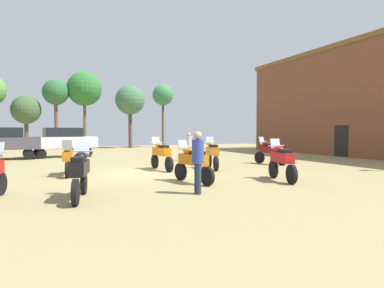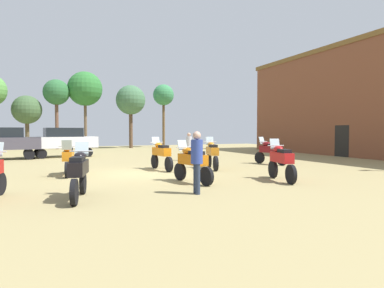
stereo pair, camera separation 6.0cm
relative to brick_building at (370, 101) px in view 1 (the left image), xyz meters
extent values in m
cube|color=#958657|center=(-18.00, -3.48, -4.00)|extent=(44.00, 52.00, 0.02)
cube|color=brown|center=(0.00, 0.00, -0.18)|extent=(6.00, 19.95, 7.66)
cube|color=brown|center=(0.00, 0.00, 3.82)|extent=(6.12, 20.35, 0.35)
cube|color=black|center=(-2.97, -0.20, -2.91)|extent=(0.08, 1.20, 2.20)
cylinder|color=black|center=(-10.87, -1.78, -3.68)|extent=(0.28, 0.64, 0.63)
cylinder|color=black|center=(-10.48, -3.21, -3.68)|extent=(0.28, 0.64, 0.63)
cube|color=maroon|center=(-10.68, -2.50, -3.18)|extent=(0.68, 1.31, 0.36)
ellipsoid|color=maroon|center=(-10.75, -2.22, -2.90)|extent=(0.44, 0.55, 0.24)
cube|color=black|center=(-10.62, -2.71, -2.94)|extent=(0.44, 0.62, 0.12)
cube|color=silver|center=(-10.84, -1.92, -2.72)|extent=(0.39, 0.24, 0.39)
cylinder|color=#B7B7BC|center=(-10.81, -2.01, -2.78)|extent=(0.61, 0.20, 0.04)
cylinder|color=black|center=(-20.61, -7.17, -3.67)|extent=(0.25, 0.66, 0.65)
cylinder|color=black|center=(-20.93, -8.63, -3.67)|extent=(0.25, 0.66, 0.65)
cube|color=black|center=(-20.77, -7.90, -3.16)|extent=(0.62, 1.32, 0.36)
ellipsoid|color=black|center=(-20.71, -7.62, -2.88)|extent=(0.41, 0.54, 0.24)
cube|color=black|center=(-20.82, -8.12, -2.92)|extent=(0.41, 0.61, 0.12)
cube|color=silver|center=(-20.64, -7.31, -2.70)|extent=(0.38, 0.23, 0.39)
cylinder|color=#B7B7BC|center=(-20.66, -7.40, -2.76)|extent=(0.61, 0.17, 0.04)
cylinder|color=black|center=(-13.69, -6.69, -3.66)|extent=(0.28, 0.67, 0.66)
cylinder|color=black|center=(-14.06, -8.15, -3.66)|extent=(0.28, 0.67, 0.66)
cube|color=#B11719|center=(-13.88, -7.42, -3.15)|extent=(0.66, 1.32, 0.36)
ellipsoid|color=#B11719|center=(-13.81, -7.14, -2.87)|extent=(0.43, 0.54, 0.24)
cube|color=black|center=(-13.93, -7.64, -2.91)|extent=(0.43, 0.62, 0.12)
cube|color=silver|center=(-13.73, -6.83, -2.69)|extent=(0.39, 0.24, 0.39)
cylinder|color=#B7B7BC|center=(-13.75, -6.93, -2.75)|extent=(0.61, 0.19, 0.04)
cylinder|color=black|center=(-22.76, -6.48, -3.67)|extent=(0.30, 0.65, 0.65)
cylinder|color=black|center=(-17.15, -5.84, -3.68)|extent=(0.26, 0.64, 0.63)
cylinder|color=black|center=(-16.80, -7.33, -3.68)|extent=(0.26, 0.64, 0.63)
cube|color=#C06610|center=(-16.98, -6.58, -3.18)|extent=(0.65, 1.34, 0.36)
ellipsoid|color=#C06610|center=(-17.05, -6.30, -2.90)|extent=(0.42, 0.54, 0.24)
cube|color=black|center=(-16.93, -6.81, -2.94)|extent=(0.42, 0.61, 0.12)
cube|color=silver|center=(-17.12, -5.98, -2.72)|extent=(0.39, 0.23, 0.39)
cylinder|color=#B7B7BC|center=(-17.10, -6.08, -2.78)|extent=(0.61, 0.18, 0.04)
cylinder|color=black|center=(-16.91, -1.84, -3.66)|extent=(0.18, 0.68, 0.67)
cylinder|color=black|center=(-16.76, -3.45, -3.66)|extent=(0.18, 0.68, 0.67)
cube|color=#CD6F10|center=(-16.83, -2.65, -3.14)|extent=(0.49, 1.41, 0.36)
ellipsoid|color=#CD6F10|center=(-16.86, -2.34, -2.86)|extent=(0.36, 0.51, 0.24)
cube|color=black|center=(-16.81, -2.89, -2.90)|extent=(0.35, 0.59, 0.12)
cube|color=silver|center=(-16.90, -2.00, -2.68)|extent=(0.37, 0.19, 0.39)
cylinder|color=#B7B7BC|center=(-16.89, -2.10, -2.74)|extent=(0.62, 0.10, 0.04)
cylinder|color=black|center=(-14.35, -2.53, -3.65)|extent=(0.29, 0.68, 0.67)
cylinder|color=black|center=(-14.72, -3.95, -3.65)|extent=(0.29, 0.68, 0.67)
cube|color=#C67519|center=(-14.54, -3.24, -3.14)|extent=(0.66, 1.30, 0.36)
ellipsoid|color=#C67519|center=(-14.47, -2.97, -2.86)|extent=(0.43, 0.55, 0.24)
cube|color=black|center=(-14.59, -3.45, -2.90)|extent=(0.43, 0.62, 0.12)
cube|color=silver|center=(-14.39, -2.66, -2.68)|extent=(0.39, 0.24, 0.39)
cylinder|color=#B7B7BC|center=(-14.41, -2.76, -2.74)|extent=(0.61, 0.19, 0.04)
cylinder|color=black|center=(-20.91, -3.66, -3.68)|extent=(0.19, 0.63, 0.62)
cylinder|color=black|center=(-20.72, -2.05, -3.68)|extent=(0.19, 0.63, 0.62)
cube|color=#CA7215|center=(-20.82, -2.86, -3.19)|extent=(0.52, 1.41, 0.36)
ellipsoid|color=#CA7215|center=(-20.85, -3.16, -2.91)|extent=(0.37, 0.51, 0.24)
cube|color=black|center=(-20.79, -2.62, -2.95)|extent=(0.36, 0.59, 0.12)
cube|color=silver|center=(-20.89, -3.51, -2.73)|extent=(0.38, 0.19, 0.39)
cylinder|color=#B7B7BC|center=(-20.88, -3.40, -2.79)|extent=(0.62, 0.11, 0.04)
cylinder|color=black|center=(-22.05, 6.24, -3.67)|extent=(0.66, 0.31, 0.64)
cylinder|color=black|center=(-22.26, 7.66, -3.67)|extent=(0.66, 0.31, 0.64)
cylinder|color=black|center=(-19.16, 6.65, -3.67)|extent=(0.66, 0.31, 0.64)
cylinder|color=black|center=(-19.36, 8.08, -3.67)|extent=(0.66, 0.31, 0.64)
cube|color=white|center=(-20.71, 7.16, -2.98)|extent=(4.51, 2.39, 0.75)
cube|color=black|center=(-20.71, 7.16, -2.30)|extent=(2.57, 1.90, 0.61)
cylinder|color=black|center=(-22.74, 5.80, -3.67)|extent=(0.66, 0.28, 0.64)
cylinder|color=black|center=(-22.87, 7.23, -3.67)|extent=(0.66, 0.28, 0.64)
cube|color=#484552|center=(-24.26, 6.39, -2.98)|extent=(4.44, 2.18, 0.75)
cube|color=black|center=(-24.26, 6.39, -2.30)|extent=(2.50, 1.79, 0.61)
cylinder|color=#22253E|center=(-13.78, 1.19, -3.58)|extent=(0.14, 0.14, 0.81)
cylinder|color=#22253E|center=(-13.93, 1.27, -3.58)|extent=(0.14, 0.14, 0.81)
cylinder|color=silver|center=(-13.85, 1.23, -2.85)|extent=(0.46, 0.46, 0.64)
sphere|color=tan|center=(-13.85, 1.23, -2.42)|extent=(0.22, 0.22, 0.22)
cylinder|color=#273149|center=(-17.64, -8.36, -3.56)|extent=(0.14, 0.14, 0.86)
cylinder|color=#273149|center=(-17.66, -8.53, -3.56)|extent=(0.14, 0.14, 0.86)
cylinder|color=#2C3F91|center=(-17.65, -8.44, -2.79)|extent=(0.37, 0.37, 0.68)
sphere|color=tan|center=(-17.65, -8.44, -2.33)|extent=(0.23, 0.23, 0.23)
cylinder|color=brown|center=(-18.28, 18.09, -1.34)|extent=(0.28, 0.28, 5.30)
sphere|color=#2C6F2F|center=(-18.28, 18.09, 2.09)|extent=(3.46, 3.46, 3.46)
cylinder|color=brown|center=(-10.09, 17.52, -1.37)|extent=(0.28, 0.28, 5.24)
sphere|color=#367D49|center=(-10.09, 17.52, 1.77)|extent=(2.29, 2.29, 2.29)
cylinder|color=#4D422D|center=(-23.61, 17.99, -2.39)|extent=(0.37, 0.37, 3.20)
sphere|color=#3C5934|center=(-23.61, 17.99, -0.18)|extent=(2.71, 2.71, 2.71)
cylinder|color=brown|center=(-13.81, 17.21, -1.82)|extent=(0.38, 0.38, 4.35)
sphere|color=#406B47|center=(-13.81, 17.21, 1.05)|extent=(3.06, 3.06, 3.06)
cylinder|color=brown|center=(-20.98, 17.85, -1.48)|extent=(0.32, 0.32, 5.02)
sphere|color=#2B6234|center=(-20.98, 17.85, 1.59)|extent=(2.49, 2.49, 2.49)
camera|label=1|loc=(-21.44, -16.79, -2.21)|focal=30.50mm
camera|label=2|loc=(-21.38, -16.82, -2.21)|focal=30.50mm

